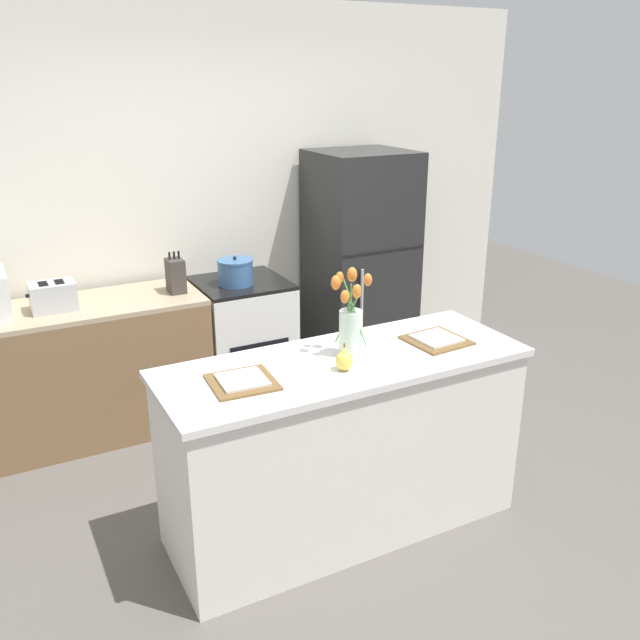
% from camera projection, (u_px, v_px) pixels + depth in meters
% --- Properties ---
extents(ground_plane, '(10.00, 10.00, 0.00)m').
position_uv_depth(ground_plane, '(342.00, 523.00, 3.55)').
color(ground_plane, '#59544F').
extents(back_wall, '(5.20, 0.08, 2.70)m').
position_uv_depth(back_wall, '(204.00, 205.00, 4.75)').
color(back_wall, silver).
rests_on(back_wall, ground_plane).
extents(kitchen_island, '(1.80, 0.66, 0.94)m').
position_uv_depth(kitchen_island, '(343.00, 445.00, 3.39)').
color(kitchen_island, silver).
rests_on(kitchen_island, ground_plane).
extents(back_counter, '(1.68, 0.60, 0.89)m').
position_uv_depth(back_counter, '(72.00, 373.00, 4.26)').
color(back_counter, brown).
rests_on(back_counter, ground_plane).
extents(stove_range, '(0.60, 0.61, 0.89)m').
position_uv_depth(stove_range, '(243.00, 341.00, 4.77)').
color(stove_range, silver).
rests_on(stove_range, ground_plane).
extents(refrigerator, '(0.68, 0.67, 1.71)m').
position_uv_depth(refrigerator, '(360.00, 268.00, 5.05)').
color(refrigerator, black).
rests_on(refrigerator, ground_plane).
extents(flower_vase, '(0.15, 0.19, 0.43)m').
position_uv_depth(flower_vase, '(350.00, 322.00, 3.22)').
color(flower_vase, silver).
rests_on(flower_vase, kitchen_island).
extents(pear_figurine, '(0.08, 0.08, 0.13)m').
position_uv_depth(pear_figurine, '(344.00, 360.00, 3.10)').
color(pear_figurine, '#E5CC4C').
rests_on(pear_figurine, kitchen_island).
extents(plate_setting_left, '(0.30, 0.30, 0.02)m').
position_uv_depth(plate_setting_left, '(242.00, 381.00, 2.98)').
color(plate_setting_left, brown).
rests_on(plate_setting_left, kitchen_island).
extents(plate_setting_right, '(0.30, 0.30, 0.02)m').
position_uv_depth(plate_setting_right, '(437.00, 340.00, 3.44)').
color(plate_setting_right, brown).
rests_on(plate_setting_right, kitchen_island).
extents(toaster, '(0.28, 0.18, 0.17)m').
position_uv_depth(toaster, '(53.00, 296.00, 4.03)').
color(toaster, '#B7BABC').
rests_on(toaster, back_counter).
extents(cooking_pot, '(0.24, 0.24, 0.20)m').
position_uv_depth(cooking_pot, '(235.00, 272.00, 4.52)').
color(cooking_pot, '#386093').
rests_on(cooking_pot, stove_range).
extents(knife_block, '(0.10, 0.14, 0.27)m').
position_uv_depth(knife_block, '(176.00, 276.00, 4.36)').
color(knife_block, '#3D3833').
rests_on(knife_block, back_counter).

